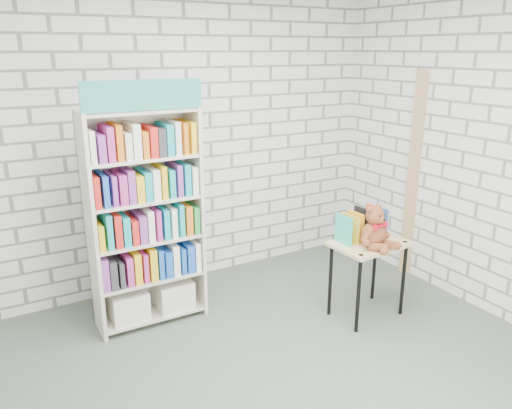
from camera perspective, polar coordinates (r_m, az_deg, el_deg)
ground at (r=3.76m, az=2.22°, el=-20.21°), size 4.50×4.50×0.00m
room_shell at (r=3.02m, az=2.61°, el=7.71°), size 4.52×4.02×2.81m
bookshelf at (r=4.26m, az=-12.54°, el=-1.48°), size 0.92×0.36×2.07m
display_table at (r=4.46m, az=12.77°, el=-5.38°), size 0.67×0.48×0.70m
table_books at (r=4.45m, az=12.01°, el=-2.20°), size 0.46×0.23×0.27m
teddy_bear at (r=4.28m, az=13.53°, el=-2.93°), size 0.33×0.32×0.36m
door_trim at (r=5.31m, az=17.52°, el=3.02°), size 0.05×0.12×2.10m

